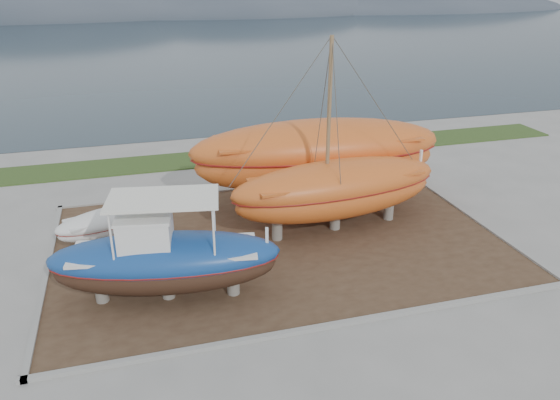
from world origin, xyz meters
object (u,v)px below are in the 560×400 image
object	(u,v)px
blue_caique	(165,249)
white_dinghy	(113,225)
orange_sailboat	(339,138)
orange_bare_hull	(317,163)

from	to	relation	value
blue_caique	white_dinghy	distance (m)	5.42
blue_caique	orange_sailboat	world-z (taller)	orange_sailboat
blue_caique	orange_sailboat	distance (m)	8.56
white_dinghy	orange_sailboat	distance (m)	10.02
white_dinghy	orange_sailboat	bearing A→B (deg)	-28.62
blue_caique	white_dinghy	xyz separation A→B (m)	(-1.80, 4.98, -1.18)
orange_bare_hull	white_dinghy	bearing A→B (deg)	-167.29
white_dinghy	orange_sailboat	xyz separation A→B (m)	(9.30, -1.50, 3.41)
white_dinghy	blue_caique	bearing A→B (deg)	-89.54
blue_caique	orange_bare_hull	xyz separation A→B (m)	(7.72, 6.54, 0.11)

